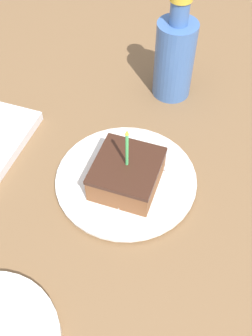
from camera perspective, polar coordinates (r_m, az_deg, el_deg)
The scene contains 5 objects.
ground_plane at distance 0.76m, azimuth -1.77°, elevation -1.68°, with size 2.40×2.40×0.04m.
plate at distance 0.72m, azimuth 0.00°, elevation -1.66°, with size 0.26×0.26×0.01m.
cake_slice at distance 0.69m, azimuth 0.13°, elevation -0.85°, with size 0.11×0.12×0.14m.
fork at distance 0.72m, azimuth 3.79°, elevation -1.08°, with size 0.08×0.16×0.00m.
bottle at distance 0.86m, azimuth 7.05°, elevation 15.72°, with size 0.08×0.08×0.23m.
Camera 1 is at (-0.17, 0.42, 0.59)m, focal length 42.00 mm.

